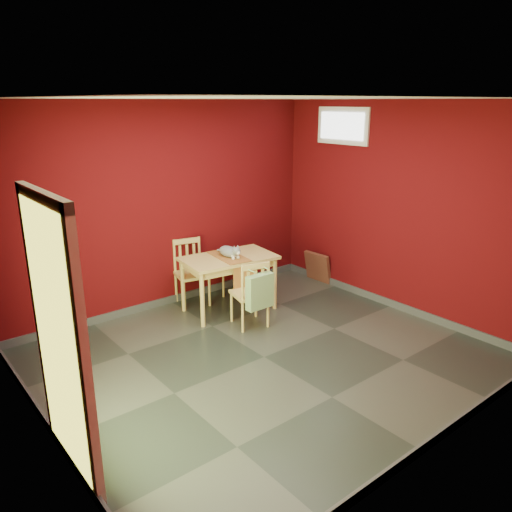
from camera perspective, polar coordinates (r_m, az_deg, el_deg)
ground at (r=5.56m, az=0.94°, el=-11.47°), size 4.50×4.50×0.00m
room_shell at (r=5.54m, az=0.95°, el=-11.01°), size 4.50×4.50×4.50m
doorway at (r=3.78m, az=-21.76°, el=-8.24°), size 0.06×1.01×2.13m
window at (r=7.16m, az=9.86°, el=14.45°), size 0.05×0.90×0.50m
outlet_plate at (r=7.80m, az=0.58°, el=-0.44°), size 0.08×0.02×0.12m
dining_table at (r=6.51m, az=-3.13°, el=-0.86°), size 1.26×0.83×0.74m
table_runner at (r=6.41m, az=-2.55°, el=-0.75°), size 0.40×0.71×0.34m
chair_far_left at (r=6.85m, az=-7.45°, el=-1.76°), size 0.50×0.50×0.89m
chair_far_right at (r=7.26m, az=-3.61°, el=-0.92°), size 0.39×0.39×0.80m
chair_near at (r=6.11m, az=-0.59°, el=-4.22°), size 0.48×0.48×0.85m
tote_bag at (r=5.91m, az=0.43°, el=-4.05°), size 0.35×0.20×0.49m
cat at (r=6.46m, az=-3.15°, el=0.75°), size 0.34×0.44×0.19m
picture_frame at (r=7.74m, az=7.06°, el=-1.26°), size 0.17×0.46×0.46m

